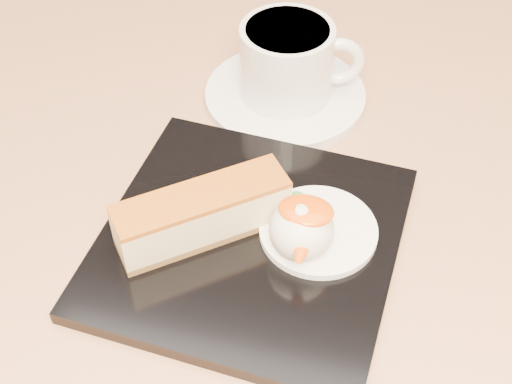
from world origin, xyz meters
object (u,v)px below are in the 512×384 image
(table, at_px, (233,307))
(saucer, at_px, (285,96))
(coffee_cup, at_px, (289,60))
(dessert_plate, at_px, (250,241))
(cheesecake, at_px, (202,214))
(ice_cream_scoop, at_px, (302,230))

(table, relative_size, saucer, 5.33)
(saucer, distance_m, coffee_cup, 0.04)
(table, relative_size, coffee_cup, 7.14)
(dessert_plate, height_order, coffee_cup, coffee_cup)
(cheesecake, xyz_separation_m, ice_cream_scoop, (0.07, -0.00, 0.00))
(coffee_cup, bearing_deg, ice_cream_scoop, -88.87)
(table, xyz_separation_m, saucer, (0.02, 0.14, 0.16))
(dessert_plate, bearing_deg, coffee_cup, 92.81)
(saucer, bearing_deg, table, -97.42)
(ice_cream_scoop, bearing_deg, dessert_plate, 172.87)
(table, distance_m, cheesecake, 0.19)
(ice_cream_scoop, xyz_separation_m, coffee_cup, (-0.05, 0.19, 0.01))
(cheesecake, bearing_deg, dessert_plate, -30.13)
(dessert_plate, xyz_separation_m, cheesecake, (-0.03, -0.00, 0.03))
(saucer, bearing_deg, cheesecake, -97.41)
(table, distance_m, ice_cream_scoop, 0.21)
(table, xyz_separation_m, ice_cream_scoop, (0.07, -0.05, 0.19))
(dessert_plate, relative_size, coffee_cup, 1.96)
(table, relative_size, ice_cream_scoop, 16.82)
(cheesecake, distance_m, ice_cream_scoop, 0.08)
(ice_cream_scoop, bearing_deg, cheesecake, 180.00)
(table, bearing_deg, dessert_plate, -56.62)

